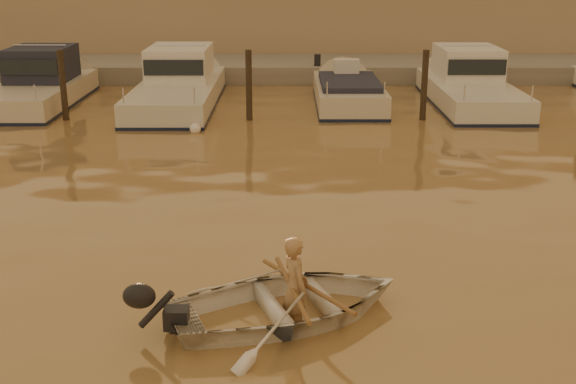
{
  "coord_description": "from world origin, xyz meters",
  "views": [
    {
      "loc": [
        0.9,
        -6.65,
        4.54
      ],
      "look_at": [
        0.91,
        4.84,
        0.75
      ],
      "focal_mm": 45.0,
      "sensor_mm": 36.0,
      "label": 1
    }
  ],
  "objects_px": {
    "dinghy": "(288,303)",
    "moored_boat_4": "(471,85)",
    "moored_boat_1": "(37,85)",
    "moored_boat_2": "(178,85)",
    "moored_boat_3": "(348,98)",
    "person": "(295,288)",
    "waterfront_building": "(268,4)"
  },
  "relations": [
    {
      "from": "dinghy",
      "to": "moored_boat_4",
      "type": "distance_m",
      "value": 15.3
    },
    {
      "from": "dinghy",
      "to": "moored_boat_4",
      "type": "xyz_separation_m",
      "value": [
        5.78,
        14.16,
        0.42
      ]
    },
    {
      "from": "moored_boat_1",
      "to": "moored_boat_2",
      "type": "bearing_deg",
      "value": 0.0
    },
    {
      "from": "moored_boat_2",
      "to": "moored_boat_3",
      "type": "distance_m",
      "value": 5.41
    },
    {
      "from": "moored_boat_4",
      "to": "moored_boat_2",
      "type": "bearing_deg",
      "value": 180.0
    },
    {
      "from": "person",
      "to": "waterfront_building",
      "type": "relative_size",
      "value": 0.03
    },
    {
      "from": "waterfront_building",
      "to": "moored_boat_1",
      "type": "bearing_deg",
      "value": -122.45
    },
    {
      "from": "dinghy",
      "to": "waterfront_building",
      "type": "distance_m",
      "value": 25.27
    },
    {
      "from": "person",
      "to": "waterfront_building",
      "type": "xyz_separation_m",
      "value": [
        -1.0,
        25.12,
        1.99
      ]
    },
    {
      "from": "person",
      "to": "moored_boat_3",
      "type": "bearing_deg",
      "value": -28.48
    },
    {
      "from": "moored_boat_1",
      "to": "moored_boat_4",
      "type": "xyz_separation_m",
      "value": [
        13.68,
        0.0,
        0.0
      ]
    },
    {
      "from": "moored_boat_1",
      "to": "dinghy",
      "type": "bearing_deg",
      "value": -60.83
    },
    {
      "from": "moored_boat_3",
      "to": "moored_boat_4",
      "type": "bearing_deg",
      "value": 0.0
    },
    {
      "from": "moored_boat_4",
      "to": "moored_boat_3",
      "type": "bearing_deg",
      "value": 180.0
    },
    {
      "from": "moored_boat_1",
      "to": "moored_boat_4",
      "type": "bearing_deg",
      "value": 0.0
    },
    {
      "from": "moored_boat_1",
      "to": "waterfront_building",
      "type": "relative_size",
      "value": 0.15
    },
    {
      "from": "moored_boat_2",
      "to": "moored_boat_3",
      "type": "xyz_separation_m",
      "value": [
        5.4,
        0.0,
        -0.4
      ]
    },
    {
      "from": "waterfront_building",
      "to": "moored_boat_3",
      "type": "bearing_deg",
      "value": -75.58
    },
    {
      "from": "dinghy",
      "to": "moored_boat_1",
      "type": "bearing_deg",
      "value": 8.07
    },
    {
      "from": "moored_boat_1",
      "to": "moored_boat_4",
      "type": "relative_size",
      "value": 0.96
    },
    {
      "from": "person",
      "to": "moored_boat_4",
      "type": "xyz_separation_m",
      "value": [
        5.68,
        14.12,
        0.22
      ]
    },
    {
      "from": "person",
      "to": "moored_boat_2",
      "type": "distance_m",
      "value": 14.57
    },
    {
      "from": "dinghy",
      "to": "person",
      "type": "height_order",
      "value": "person"
    },
    {
      "from": "moored_boat_2",
      "to": "waterfront_building",
      "type": "distance_m",
      "value": 11.43
    },
    {
      "from": "moored_boat_1",
      "to": "moored_boat_2",
      "type": "distance_m",
      "value": 4.43
    },
    {
      "from": "moored_boat_2",
      "to": "moored_boat_3",
      "type": "bearing_deg",
      "value": 0.0
    },
    {
      "from": "moored_boat_1",
      "to": "moored_boat_4",
      "type": "distance_m",
      "value": 13.68
    },
    {
      "from": "person",
      "to": "moored_boat_1",
      "type": "height_order",
      "value": "moored_boat_1"
    },
    {
      "from": "moored_boat_2",
      "to": "dinghy",
      "type": "bearing_deg",
      "value": -76.21
    },
    {
      "from": "dinghy",
      "to": "moored_boat_4",
      "type": "height_order",
      "value": "moored_boat_4"
    },
    {
      "from": "dinghy",
      "to": "moored_boat_3",
      "type": "distance_m",
      "value": 14.29
    },
    {
      "from": "dinghy",
      "to": "waterfront_building",
      "type": "xyz_separation_m",
      "value": [
        -0.91,
        25.16,
        2.19
      ]
    }
  ]
}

